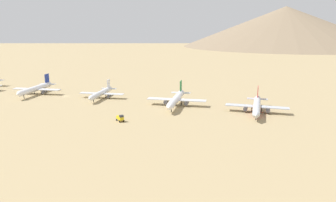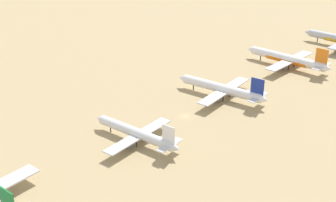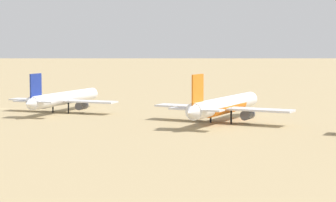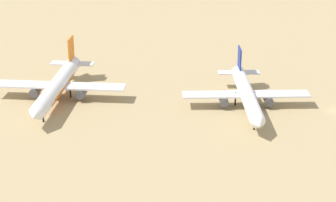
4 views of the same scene
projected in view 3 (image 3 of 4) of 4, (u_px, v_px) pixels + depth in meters
ground_plane at (3, 109)px, 217.66m from camera, size 1800.00×1800.00×0.00m
parked_jet_1 at (224, 105)px, 179.25m from camera, size 50.29×40.88×14.50m
parked_jet_2 at (64, 98)px, 205.88m from camera, size 46.46×37.74×13.40m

